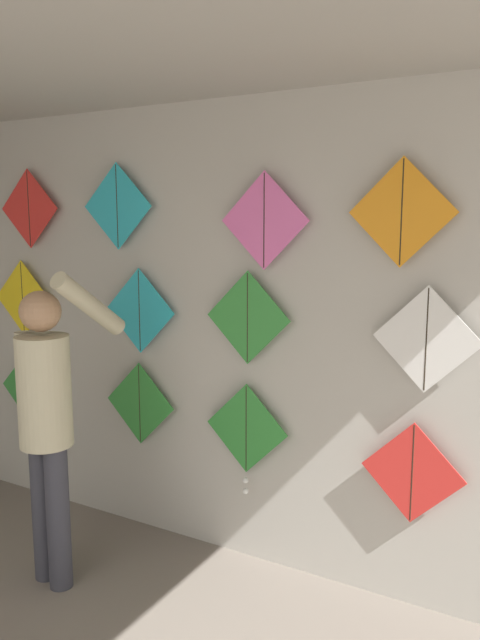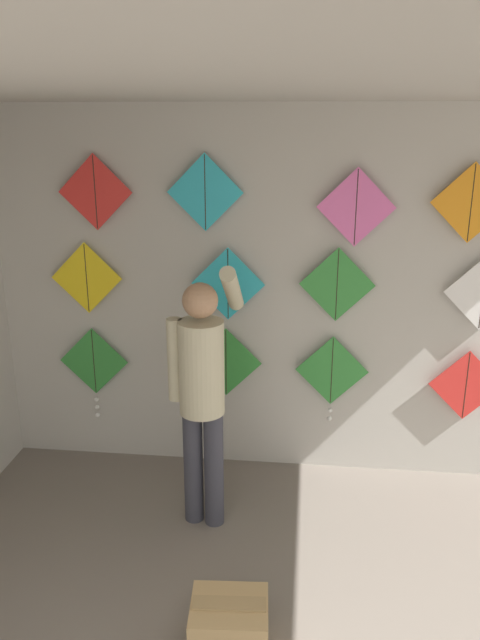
# 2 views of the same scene
# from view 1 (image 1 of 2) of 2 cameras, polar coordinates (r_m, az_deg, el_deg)

# --- Properties ---
(back_panel) EXTENTS (5.16, 0.06, 2.80)m
(back_panel) POSITION_cam_1_polar(r_m,az_deg,el_deg) (3.95, -3.89, -1.08)
(back_panel) COLOR #BCB7AD
(back_panel) RESTS_ON ground
(shopkeeper) EXTENTS (0.46, 0.61, 1.83)m
(shopkeeper) POSITION_cam_1_polar(r_m,az_deg,el_deg) (3.71, -17.22, -8.00)
(shopkeeper) COLOR #383842
(shopkeeper) RESTS_ON ground
(kite_0) EXTENTS (0.55, 0.04, 0.76)m
(kite_0) POSITION_cam_1_polar(r_m,az_deg,el_deg) (4.97, -18.76, -6.36)
(kite_0) COLOR #338C38
(kite_1) EXTENTS (0.55, 0.01, 0.55)m
(kite_1) POSITION_cam_1_polar(r_m,az_deg,el_deg) (4.24, -9.15, -7.55)
(kite_1) COLOR #338C38
(kite_2) EXTENTS (0.55, 0.04, 0.69)m
(kite_2) POSITION_cam_1_polar(r_m,az_deg,el_deg) (3.82, 0.58, -10.25)
(kite_2) COLOR #338C38
(kite_3) EXTENTS (0.55, 0.01, 0.55)m
(kite_3) POSITION_cam_1_polar(r_m,az_deg,el_deg) (3.50, 15.47, -13.33)
(kite_3) COLOR red
(kite_4) EXTENTS (0.55, 0.01, 0.55)m
(kite_4) POSITION_cam_1_polar(r_m,az_deg,el_deg) (4.84, -19.24, 1.90)
(kite_4) COLOR yellow
(kite_5) EXTENTS (0.55, 0.01, 0.55)m
(kite_5) POSITION_cam_1_polar(r_m,az_deg,el_deg) (4.09, -9.16, 0.83)
(kite_5) COLOR #28B2C6
(kite_6) EXTENTS (0.55, 0.01, 0.55)m
(kite_6) POSITION_cam_1_polar(r_m,az_deg,el_deg) (3.64, 0.71, 0.20)
(kite_6) COLOR #338C38
(kite_7) EXTENTS (0.55, 0.01, 0.55)m
(kite_7) POSITION_cam_1_polar(r_m,az_deg,el_deg) (3.28, 16.68, -1.73)
(kite_7) COLOR white
(kite_8) EXTENTS (0.55, 0.01, 0.55)m
(kite_8) POSITION_cam_1_polar(r_m,az_deg,el_deg) (4.72, -18.73, 9.62)
(kite_8) COLOR red
(kite_9) EXTENTS (0.55, 0.01, 0.55)m
(kite_9) POSITION_cam_1_polar(r_m,az_deg,el_deg) (4.15, -11.16, 10.16)
(kite_9) COLOR #28B2C6
(kite_10) EXTENTS (0.55, 0.01, 0.55)m
(kite_10) POSITION_cam_1_polar(r_m,az_deg,el_deg) (3.55, 2.24, 9.07)
(kite_10) COLOR pink
(kite_11) EXTENTS (0.55, 0.01, 0.55)m
(kite_11) POSITION_cam_1_polar(r_m,az_deg,el_deg) (3.26, 14.58, 9.50)
(kite_11) COLOR orange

